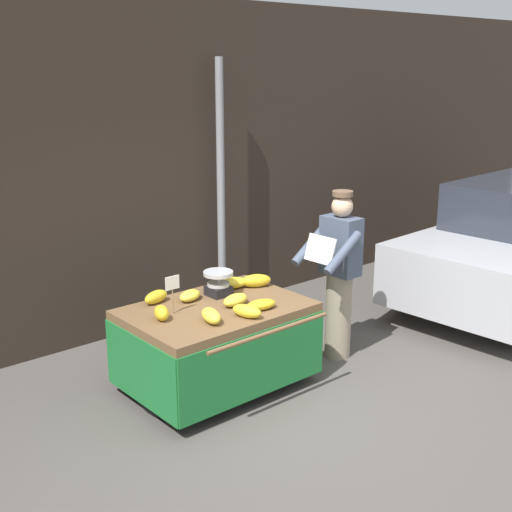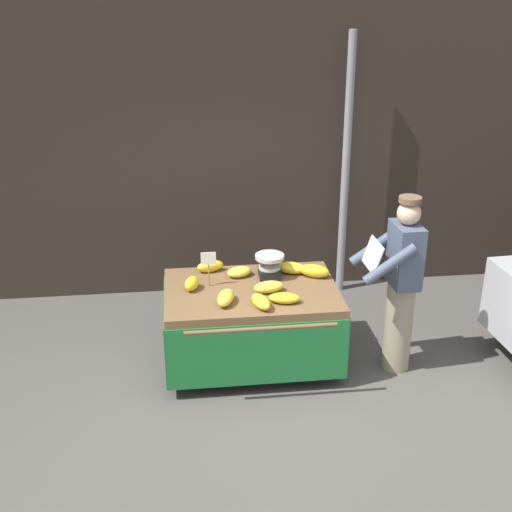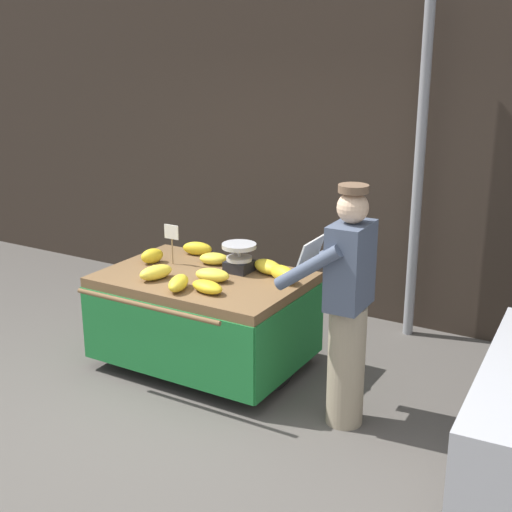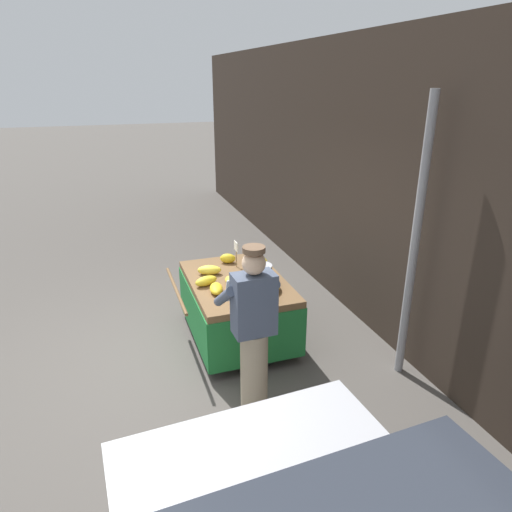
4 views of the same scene
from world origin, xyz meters
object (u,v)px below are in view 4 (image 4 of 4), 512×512
street_pole (415,245)px  banana_bunch_2 (206,281)px  banana_bunch_7 (261,260)px  banana_bunch_0 (233,282)px  banana_bunch_5 (228,258)px  banana_bunch_8 (216,289)px  vendor_person (253,332)px  banana_bunch_1 (257,270)px  price_sign (236,249)px  weighing_scale (260,274)px  banana_bunch_3 (270,295)px  banana_bunch_4 (273,286)px  banana_bunch_6 (209,270)px  banana_cart (237,296)px

street_pole → banana_bunch_2: 2.32m
banana_bunch_7 → banana_bunch_0: bearing=-45.6°
banana_bunch_5 → banana_bunch_8: size_ratio=0.72×
banana_bunch_2 → vendor_person: bearing=6.2°
banana_bunch_0 → vendor_person: 1.20m
banana_bunch_1 → vendor_person: vendor_person is taller
price_sign → street_pole: bearing=40.8°
banana_bunch_5 → banana_bunch_2: bearing=-35.8°
price_sign → banana_bunch_7: size_ratio=1.27×
weighing_scale → banana_bunch_3: size_ratio=0.94×
banana_bunch_4 → banana_bunch_7: size_ratio=1.12×
banana_bunch_4 → vendor_person: vendor_person is taller
banana_bunch_0 → banana_bunch_6: (-0.41, -0.18, 0.01)m
banana_bunch_8 → banana_bunch_4: bearing=75.0°
banana_bunch_1 → banana_bunch_5: (-0.46, -0.24, 0.01)m
banana_bunch_4 → vendor_person: size_ratio=0.17×
banana_bunch_0 → street_pole: bearing=55.8°
banana_bunch_0 → vendor_person: bearing=-7.3°
banana_bunch_7 → banana_bunch_8: (0.61, -0.75, -0.01)m
banana_bunch_1 → banana_bunch_5: size_ratio=1.22×
banana_cart → price_sign: size_ratio=4.79×
banana_bunch_3 → banana_bunch_6: size_ratio=1.03×
street_pole → banana_bunch_5: street_pole is taller
street_pole → banana_bunch_2: street_pole is taller
banana_bunch_2 → banana_bunch_4: banana_bunch_2 is taller
banana_bunch_2 → banana_bunch_5: 0.73m
banana_bunch_5 → vendor_person: size_ratio=0.12×
banana_bunch_7 → banana_bunch_3: bearing=-13.8°
banana_bunch_0 → banana_bunch_2: size_ratio=1.00×
price_sign → banana_bunch_0: (0.54, -0.20, -0.20)m
vendor_person → weighing_scale: bearing=157.8°
banana_bunch_0 → banana_bunch_3: bearing=29.8°
banana_bunch_1 → banana_bunch_8: size_ratio=0.88×
weighing_scale → banana_bunch_7: (-0.56, 0.20, -0.06)m
street_pole → banana_bunch_3: size_ratio=9.98×
street_pole → banana_bunch_6: bearing=-130.0°
banana_bunch_4 → vendor_person: bearing=-30.6°
banana_bunch_7 → banana_bunch_4: bearing=-9.2°
street_pole → vendor_person: bearing=-86.4°
weighing_scale → street_pole: bearing=51.1°
banana_bunch_5 → vendor_person: vendor_person is taller
banana_bunch_5 → banana_bunch_0: bearing=-10.6°
banana_cart → price_sign: bearing=164.1°
price_sign → banana_bunch_3: (1.02, 0.08, -0.18)m
banana_bunch_3 → weighing_scale: bearing=174.7°
banana_bunch_2 → banana_bunch_7: (-0.40, 0.81, 0.00)m
banana_bunch_2 → banana_bunch_5: banana_bunch_5 is taller
banana_cart → weighing_scale: 0.45m
banana_bunch_5 → banana_bunch_7: 0.43m
price_sign → banana_bunch_8: size_ratio=1.20×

